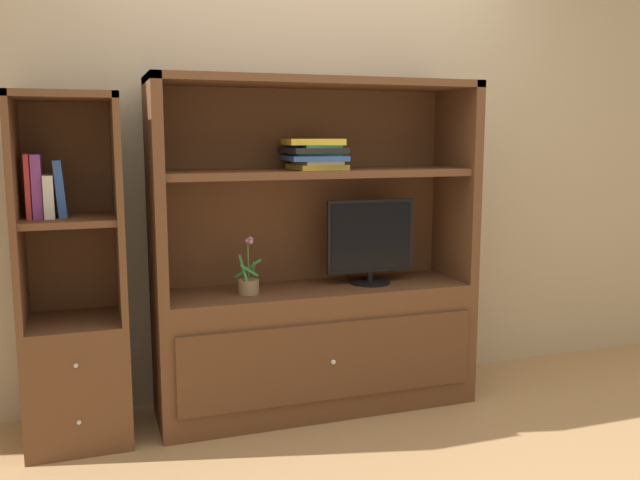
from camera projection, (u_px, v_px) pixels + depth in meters
ground_plane at (344, 437)px, 3.18m from camera, size 8.00×8.00×0.00m
painted_rear_wall at (296, 135)px, 3.67m from camera, size 6.00×0.10×2.80m
media_console at (316, 309)px, 3.48m from camera, size 1.62×0.48×1.67m
tv_monitor at (371, 241)px, 3.52m from camera, size 0.47×0.21×0.44m
potted_plant at (249, 283)px, 3.30m from camera, size 0.13×0.10×0.28m
magazine_stack at (314, 154)px, 3.35m from camera, size 0.30×0.35×0.15m
bookshelf_tall at (75, 329)px, 3.11m from camera, size 0.45×0.46×1.58m
upright_book_row at (45, 190)px, 2.97m from camera, size 0.16×0.16×0.28m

